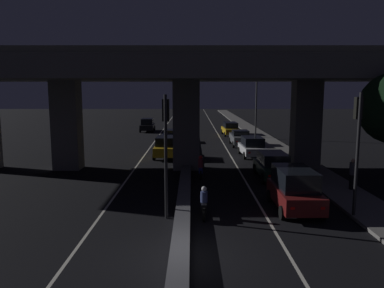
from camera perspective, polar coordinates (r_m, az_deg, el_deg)
ground_plane at (r=13.18m, az=-1.76°, el=-16.99°), size 200.00×200.00×0.00m
lane_line_left_inner at (r=47.43m, az=-4.93°, el=1.41°), size 0.12×126.00×0.00m
lane_line_right_inner at (r=47.37m, az=4.10°, el=1.41°), size 0.12×126.00×0.00m
median_divider at (r=47.22m, az=-0.42°, el=1.67°), size 0.65×126.00×0.44m
sidewalk_right at (r=41.14m, az=11.66°, el=0.33°), size 2.47×126.00×0.16m
elevated_overpass at (r=26.41m, az=-1.75°, el=10.34°), size 36.56×9.53×8.64m
traffic_light_left_of_median at (r=16.13m, az=-3.94°, el=1.36°), size 0.30×0.49×5.43m
traffic_light_right_of_median at (r=17.59m, az=24.00°, el=1.43°), size 0.30×0.49×5.52m
street_lamp at (r=43.90m, az=9.43°, el=7.67°), size 2.57×0.32×8.97m
car_dark_red_lead at (r=18.32m, az=15.42°, el=-6.58°), size 1.98×4.03×1.97m
car_dark_green_second at (r=24.40m, az=12.27°, el=-3.16°), size 1.97×4.38×1.68m
car_white_third at (r=32.18m, az=9.25°, el=-0.37°), size 2.11×4.09×1.67m
car_grey_fourth at (r=38.32m, az=7.42°, el=0.95°), size 1.95×4.64×1.58m
car_taxi_yellow_fifth at (r=47.09m, az=5.93°, el=2.36°), size 2.08×4.53×1.62m
car_taxi_yellow_lead_oncoming at (r=31.38m, az=-3.96°, el=-0.41°), size 1.93×4.18×1.77m
car_dark_blue_second_oncoming at (r=40.81m, az=-3.19°, el=1.31°), size 2.01×4.39×1.33m
car_black_third_oncoming at (r=51.40m, az=-6.73°, el=2.92°), size 1.98×4.22×1.78m
motorcycle_black_filtering_near at (r=16.84m, az=1.90°, el=-9.10°), size 0.33×1.84×1.39m
motorcycle_blue_filtering_mid at (r=24.18m, az=1.38°, el=-3.70°), size 0.32×1.87×1.45m
pedestrian_on_sidewalk at (r=22.53m, az=23.31°, el=-4.21°), size 0.35×0.35×1.72m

